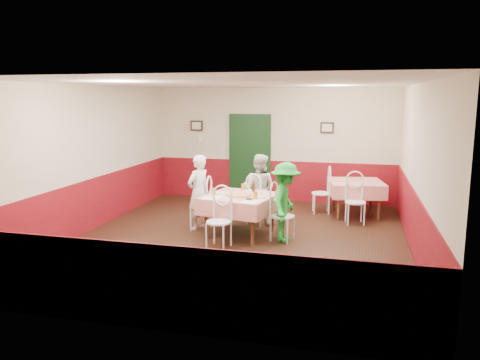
% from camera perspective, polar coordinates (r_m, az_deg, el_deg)
% --- Properties ---
extents(floor, '(7.00, 7.00, 0.00)m').
position_cam_1_polar(floor, '(8.60, -0.07, -7.29)').
color(floor, black).
rests_on(floor, ground).
extents(ceiling, '(7.00, 7.00, 0.00)m').
position_cam_1_polar(ceiling, '(8.21, -0.08, 11.70)').
color(ceiling, white).
rests_on(ceiling, back_wall).
extents(back_wall, '(6.00, 0.10, 2.80)m').
position_cam_1_polar(back_wall, '(11.69, 4.13, 4.30)').
color(back_wall, beige).
rests_on(back_wall, ground).
extents(front_wall, '(6.00, 0.10, 2.80)m').
position_cam_1_polar(front_wall, '(5.03, -9.88, -3.45)').
color(front_wall, beige).
rests_on(front_wall, ground).
extents(left_wall, '(0.10, 7.00, 2.80)m').
position_cam_1_polar(left_wall, '(9.48, -17.97, 2.50)').
color(left_wall, beige).
rests_on(left_wall, ground).
extents(right_wall, '(0.10, 7.00, 2.80)m').
position_cam_1_polar(right_wall, '(8.11, 20.96, 1.13)').
color(right_wall, beige).
rests_on(right_wall, ground).
extents(wainscot_back, '(6.00, 0.03, 1.00)m').
position_cam_1_polar(wainscot_back, '(11.80, 4.06, -0.06)').
color(wainscot_back, maroon).
rests_on(wainscot_back, ground).
extents(wainscot_front, '(6.00, 0.03, 1.00)m').
position_cam_1_polar(wainscot_front, '(5.32, -9.52, -12.89)').
color(wainscot_front, maroon).
rests_on(wainscot_front, ground).
extents(wainscot_left, '(0.03, 7.00, 1.00)m').
position_cam_1_polar(wainscot_left, '(9.62, -17.61, -2.82)').
color(wainscot_left, maroon).
rests_on(wainscot_left, ground).
extents(wainscot_right, '(0.03, 7.00, 1.00)m').
position_cam_1_polar(wainscot_right, '(8.28, 20.47, -5.02)').
color(wainscot_right, maroon).
rests_on(wainscot_right, ground).
extents(door, '(0.96, 0.06, 2.10)m').
position_cam_1_polar(door, '(11.80, 1.19, 2.66)').
color(door, black).
rests_on(door, ground).
extents(picture_left, '(0.32, 0.03, 0.26)m').
position_cam_1_polar(picture_left, '(12.12, -5.30, 6.61)').
color(picture_left, black).
rests_on(picture_left, back_wall).
extents(picture_right, '(0.32, 0.03, 0.26)m').
position_cam_1_polar(picture_right, '(11.46, 10.57, 6.30)').
color(picture_right, black).
rests_on(picture_right, back_wall).
extents(thermostat, '(0.10, 0.03, 0.10)m').
position_cam_1_polar(thermostat, '(12.11, -4.83, 4.96)').
color(thermostat, white).
rests_on(thermostat, back_wall).
extents(main_table, '(1.44, 1.44, 0.77)m').
position_cam_1_polar(main_table, '(8.82, -0.00, -4.32)').
color(main_table, red).
rests_on(main_table, ground).
extents(second_table, '(1.30, 1.30, 0.77)m').
position_cam_1_polar(second_table, '(10.59, 13.90, -2.18)').
color(second_table, red).
rests_on(second_table, ground).
extents(chair_left, '(0.44, 0.44, 0.90)m').
position_cam_1_polar(chair_left, '(9.19, -4.79, -3.29)').
color(chair_left, white).
rests_on(chair_left, ground).
extents(chair_right, '(0.50, 0.50, 0.90)m').
position_cam_1_polar(chair_right, '(8.48, 5.20, -4.43)').
color(chair_right, white).
rests_on(chair_right, ground).
extents(chair_far, '(0.54, 0.54, 0.90)m').
position_cam_1_polar(chair_far, '(9.55, 2.21, -2.75)').
color(chair_far, white).
rests_on(chair_far, ground).
extents(chair_near, '(0.48, 0.48, 0.90)m').
position_cam_1_polar(chair_near, '(8.07, -2.62, -5.15)').
color(chair_near, white).
rests_on(chair_near, ground).
extents(chair_second_a, '(0.49, 0.49, 0.90)m').
position_cam_1_polar(chair_second_a, '(10.60, 9.86, -1.61)').
color(chair_second_a, white).
rests_on(chair_second_a, ground).
extents(chair_second_b, '(0.49, 0.49, 0.90)m').
position_cam_1_polar(chair_second_b, '(9.84, 13.89, -2.66)').
color(chair_second_b, white).
rests_on(chair_second_b, ground).
extents(pizza, '(0.55, 0.55, 0.03)m').
position_cam_1_polar(pizza, '(8.71, -0.10, -1.80)').
color(pizza, '#B74723').
rests_on(pizza, main_table).
extents(plate_left, '(0.30, 0.30, 0.01)m').
position_cam_1_polar(plate_left, '(8.90, -2.58, -1.61)').
color(plate_left, white).
rests_on(plate_left, main_table).
extents(plate_right, '(0.30, 0.30, 0.01)m').
position_cam_1_polar(plate_right, '(8.59, 2.40, -2.04)').
color(plate_right, white).
rests_on(plate_right, main_table).
extents(plate_far, '(0.30, 0.30, 0.01)m').
position_cam_1_polar(plate_far, '(9.08, 1.08, -1.37)').
color(plate_far, white).
rests_on(plate_far, main_table).
extents(glass_a, '(0.09, 0.09, 0.14)m').
position_cam_1_polar(glass_a, '(8.71, -3.24, -1.45)').
color(glass_a, '#BF7219').
rests_on(glass_a, main_table).
extents(glass_b, '(0.09, 0.09, 0.14)m').
position_cam_1_polar(glass_b, '(8.38, 1.89, -1.89)').
color(glass_b, '#BF7219').
rests_on(glass_b, main_table).
extents(glass_c, '(0.09, 0.09, 0.14)m').
position_cam_1_polar(glass_c, '(9.15, 0.38, -0.88)').
color(glass_c, '#BF7219').
rests_on(glass_c, main_table).
extents(beer_bottle, '(0.07, 0.07, 0.21)m').
position_cam_1_polar(beer_bottle, '(9.01, 1.65, -0.84)').
color(beer_bottle, '#381C0A').
rests_on(beer_bottle, main_table).
extents(shaker_a, '(0.04, 0.04, 0.09)m').
position_cam_1_polar(shaker_a, '(8.58, -3.85, -1.81)').
color(shaker_a, silver).
rests_on(shaker_a, main_table).
extents(shaker_b, '(0.04, 0.04, 0.09)m').
position_cam_1_polar(shaker_b, '(8.50, -3.45, -1.91)').
color(shaker_b, silver).
rests_on(shaker_b, main_table).
extents(shaker_c, '(0.04, 0.04, 0.09)m').
position_cam_1_polar(shaker_c, '(8.65, -3.89, -1.71)').
color(shaker_c, '#B23319').
rests_on(shaker_c, main_table).
extents(menu_left, '(0.32, 0.42, 0.00)m').
position_cam_1_polar(menu_left, '(8.56, -3.35, -2.13)').
color(menu_left, white).
rests_on(menu_left, main_table).
extents(menu_right, '(0.43, 0.49, 0.00)m').
position_cam_1_polar(menu_right, '(8.24, 1.39, -2.59)').
color(menu_right, white).
rests_on(menu_right, main_table).
extents(wallet, '(0.13, 0.11, 0.02)m').
position_cam_1_polar(wallet, '(8.35, 1.14, -2.35)').
color(wallet, black).
rests_on(wallet, main_table).
extents(diner_left, '(0.55, 0.64, 1.47)m').
position_cam_1_polar(diner_left, '(9.15, -5.09, -1.51)').
color(diner_left, gray).
rests_on(diner_left, ground).
extents(diner_far, '(0.79, 0.67, 1.44)m').
position_cam_1_polar(diner_far, '(9.54, 2.34, -1.11)').
color(diner_far, gray).
rests_on(diner_far, ground).
extents(diner_right, '(0.57, 0.95, 1.43)m').
position_cam_1_polar(diner_right, '(8.40, 5.55, -2.70)').
color(diner_right, gray).
rests_on(diner_right, ground).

